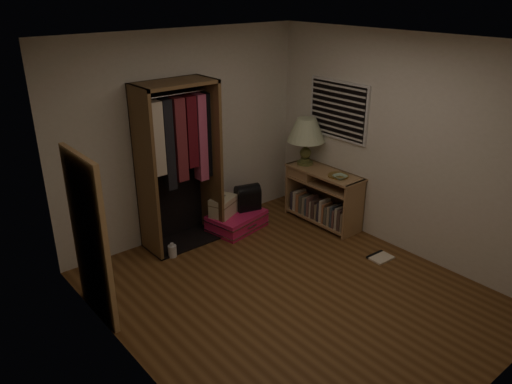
% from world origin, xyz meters
% --- Properties ---
extents(ground, '(4.00, 4.00, 0.00)m').
position_xyz_m(ground, '(0.00, 0.00, 0.00)').
color(ground, brown).
rests_on(ground, ground).
extents(room_walls, '(3.52, 4.02, 2.60)m').
position_xyz_m(room_walls, '(0.08, 0.04, 1.50)').
color(room_walls, beige).
rests_on(room_walls, ground).
extents(console_bookshelf, '(0.42, 1.12, 0.75)m').
position_xyz_m(console_bookshelf, '(1.54, 1.05, 0.39)').
color(console_bookshelf, '#9C744B').
rests_on(console_bookshelf, ground).
extents(open_wardrobe, '(0.98, 0.50, 2.05)m').
position_xyz_m(open_wardrobe, '(-0.22, 1.77, 1.21)').
color(open_wardrobe, brown).
rests_on(open_wardrobe, ground).
extents(floor_mirror, '(0.06, 0.80, 1.70)m').
position_xyz_m(floor_mirror, '(-1.70, 1.00, 0.85)').
color(floor_mirror, tan).
rests_on(floor_mirror, ground).
extents(pink_suitcase, '(0.83, 0.66, 0.23)m').
position_xyz_m(pink_suitcase, '(0.50, 1.60, 0.11)').
color(pink_suitcase, '#E01B5A').
rests_on(pink_suitcase, ground).
extents(train_case, '(0.44, 0.38, 0.27)m').
position_xyz_m(train_case, '(0.34, 1.67, 0.35)').
color(train_case, beige).
rests_on(train_case, pink_suitcase).
extents(black_bag, '(0.37, 0.29, 0.35)m').
position_xyz_m(black_bag, '(0.71, 1.62, 0.41)').
color(black_bag, black).
rests_on(black_bag, pink_suitcase).
extents(table_lamp, '(0.60, 0.60, 0.65)m').
position_xyz_m(table_lamp, '(1.54, 1.37, 1.22)').
color(table_lamp, '#51582A').
rests_on(table_lamp, console_bookshelf).
extents(brass_tray, '(0.33, 0.33, 0.02)m').
position_xyz_m(brass_tray, '(1.54, 0.76, 0.76)').
color(brass_tray, '#A98B41').
rests_on(brass_tray, console_bookshelf).
extents(ceramic_bowl, '(0.19, 0.19, 0.04)m').
position_xyz_m(ceramic_bowl, '(1.49, 0.69, 0.77)').
color(ceramic_bowl, '#96B497').
rests_on(ceramic_bowl, console_bookshelf).
extents(white_jug, '(0.13, 0.13, 0.18)m').
position_xyz_m(white_jug, '(-0.56, 1.50, 0.08)').
color(white_jug, silver).
rests_on(white_jug, ground).
extents(floor_book, '(0.29, 0.23, 0.03)m').
position_xyz_m(floor_book, '(1.35, -0.13, 0.01)').
color(floor_book, '#EEE2C8').
rests_on(floor_book, ground).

